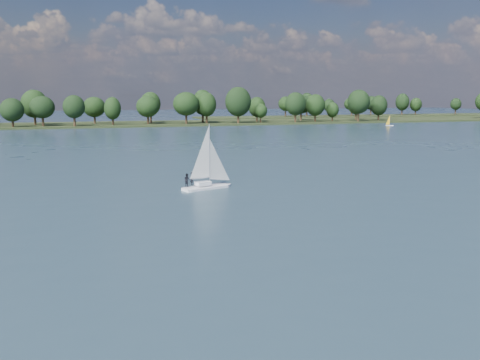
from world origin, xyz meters
The scene contains 6 objects.
ground centered at (0.00, 100.00, 0.00)m, with size 700.00×700.00×0.00m, color #233342.
far_shore centered at (0.00, 212.00, 0.00)m, with size 660.00×40.00×1.50m, color black.
far_shore_back centered at (160.00, 260.00, 0.00)m, with size 220.00×30.00×1.40m, color black.
sailboat centered at (-1.68, 48.23, 2.52)m, with size 7.11×4.18×9.04m.
dinghy_orange centered at (109.31, 171.11, 1.13)m, with size 3.20×1.97×4.78m.
treeline centered at (-4.46, 208.18, 8.15)m, with size 562.38×73.57×18.49m.
Camera 1 is at (-19.43, -20.10, 12.38)m, focal length 40.00 mm.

